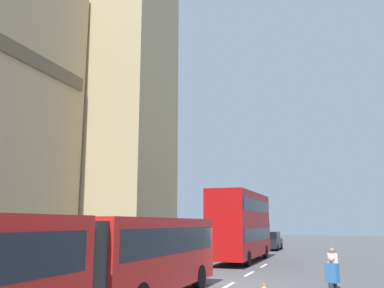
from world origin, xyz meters
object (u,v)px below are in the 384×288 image
at_px(pedestrian_near_cones, 333,281).
at_px(pedestrian_by_kerb, 333,267).
at_px(sedan_lead, 271,241).
at_px(articulated_bus, 62,261).
at_px(double_decker_bus, 241,223).

distance_m(pedestrian_near_cones, pedestrian_by_kerb, 4.50).
bearing_deg(pedestrian_by_kerb, sedan_lead, 14.77).
bearing_deg(pedestrian_near_cones, articulated_bus, 128.34).
distance_m(double_decker_bus, sedan_lead, 13.63).
xyz_separation_m(sedan_lead, pedestrian_by_kerb, (-24.47, -6.45, -0.00)).
relative_size(sedan_lead, pedestrian_by_kerb, 2.60).
bearing_deg(articulated_bus, pedestrian_by_kerb, -33.72).
relative_size(articulated_bus, pedestrian_near_cones, 11.03).
bearing_deg(articulated_bus, double_decker_bus, 0.01).
xyz_separation_m(articulated_bus, pedestrian_near_cones, (5.13, -6.49, -0.83)).
distance_m(double_decker_bus, pedestrian_by_kerb, 12.83).
bearing_deg(pedestrian_by_kerb, articulated_bus, 146.28).
distance_m(articulated_bus, double_decker_bus, 20.61).
bearing_deg(double_decker_bus, sedan_lead, 0.07).
bearing_deg(sedan_lead, articulated_bus, -179.97).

